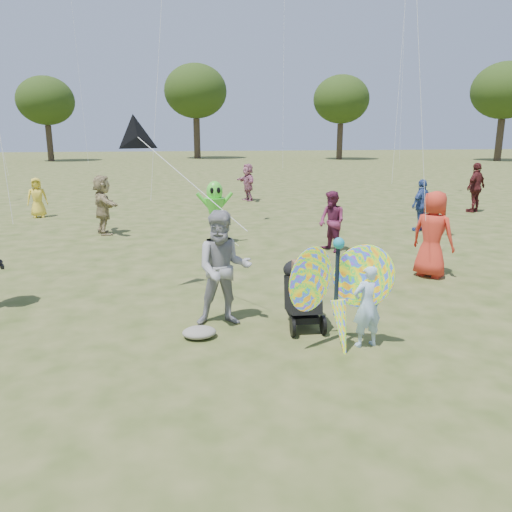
{
  "coord_description": "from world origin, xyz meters",
  "views": [
    {
      "loc": [
        -1.52,
        -6.09,
        3.01
      ],
      "look_at": [
        -0.2,
        1.5,
        1.1
      ],
      "focal_mm": 35.0,
      "sensor_mm": 36.0,
      "label": 1
    }
  ],
  "objects_px": {
    "adult_man": "(224,269)",
    "crowd_g": "(37,198)",
    "crowd_a": "(433,234)",
    "crowd_c": "(422,205)",
    "crowd_e": "(332,222)",
    "child_girl": "(367,306)",
    "alien_kite": "(215,209)",
    "crowd_h": "(476,188)",
    "crowd_j": "(248,182)",
    "jogging_stroller": "(302,289)",
    "butterfly_kite": "(339,294)",
    "crowd_d": "(103,205)"
  },
  "relations": [
    {
      "from": "adult_man",
      "to": "crowd_e",
      "type": "relative_size",
      "value": 1.18
    },
    {
      "from": "butterfly_kite",
      "to": "crowd_c",
      "type": "bearing_deg",
      "value": 55.71
    },
    {
      "from": "crowd_a",
      "to": "alien_kite",
      "type": "bearing_deg",
      "value": 9.5
    },
    {
      "from": "crowd_j",
      "to": "butterfly_kite",
      "type": "relative_size",
      "value": 0.92
    },
    {
      "from": "child_girl",
      "to": "crowd_h",
      "type": "height_order",
      "value": "crowd_h"
    },
    {
      "from": "child_girl",
      "to": "crowd_c",
      "type": "xyz_separation_m",
      "value": [
        5.04,
        8.0,
        0.19
      ]
    },
    {
      "from": "child_girl",
      "to": "adult_man",
      "type": "bearing_deg",
      "value": -40.48
    },
    {
      "from": "crowd_h",
      "to": "crowd_c",
      "type": "bearing_deg",
      "value": 11.57
    },
    {
      "from": "child_girl",
      "to": "alien_kite",
      "type": "relative_size",
      "value": 0.71
    },
    {
      "from": "adult_man",
      "to": "crowd_h",
      "type": "height_order",
      "value": "crowd_h"
    },
    {
      "from": "child_girl",
      "to": "crowd_a",
      "type": "relative_size",
      "value": 0.67
    },
    {
      "from": "crowd_h",
      "to": "crowd_g",
      "type": "bearing_deg",
      "value": -33.15
    },
    {
      "from": "adult_man",
      "to": "alien_kite",
      "type": "bearing_deg",
      "value": 89.09
    },
    {
      "from": "crowd_a",
      "to": "crowd_c",
      "type": "relative_size",
      "value": 1.14
    },
    {
      "from": "crowd_d",
      "to": "crowd_e",
      "type": "bearing_deg",
      "value": -138.58
    },
    {
      "from": "crowd_d",
      "to": "crowd_j",
      "type": "distance_m",
      "value": 8.81
    },
    {
      "from": "crowd_e",
      "to": "crowd_c",
      "type": "bearing_deg",
      "value": 101.29
    },
    {
      "from": "crowd_g",
      "to": "alien_kite",
      "type": "relative_size",
      "value": 0.83
    },
    {
      "from": "child_girl",
      "to": "adult_man",
      "type": "xyz_separation_m",
      "value": [
        -1.92,
        1.2,
        0.31
      ]
    },
    {
      "from": "crowd_d",
      "to": "crowd_g",
      "type": "relative_size",
      "value": 1.25
    },
    {
      "from": "crowd_a",
      "to": "crowd_e",
      "type": "distance_m",
      "value": 2.93
    },
    {
      "from": "adult_man",
      "to": "child_girl",
      "type": "bearing_deg",
      "value": -28.88
    },
    {
      "from": "crowd_a",
      "to": "crowd_h",
      "type": "relative_size",
      "value": 0.97
    },
    {
      "from": "crowd_d",
      "to": "jogging_stroller",
      "type": "distance_m",
      "value": 9.16
    },
    {
      "from": "crowd_a",
      "to": "jogging_stroller",
      "type": "relative_size",
      "value": 1.69
    },
    {
      "from": "adult_man",
      "to": "crowd_h",
      "type": "xyz_separation_m",
      "value": [
        10.87,
        9.99,
        0.03
      ]
    },
    {
      "from": "crowd_j",
      "to": "butterfly_kite",
      "type": "height_order",
      "value": "crowd_j"
    },
    {
      "from": "child_girl",
      "to": "crowd_h",
      "type": "relative_size",
      "value": 0.65
    },
    {
      "from": "crowd_g",
      "to": "crowd_h",
      "type": "xyz_separation_m",
      "value": [
        16.39,
        -1.59,
        0.23
      ]
    },
    {
      "from": "alien_kite",
      "to": "crowd_d",
      "type": "bearing_deg",
      "value": 149.17
    },
    {
      "from": "child_girl",
      "to": "alien_kite",
      "type": "xyz_separation_m",
      "value": [
        -1.49,
        7.24,
        0.35
      ]
    },
    {
      "from": "crowd_h",
      "to": "crowd_j",
      "type": "height_order",
      "value": "crowd_h"
    },
    {
      "from": "crowd_a",
      "to": "crowd_h",
      "type": "xyz_separation_m",
      "value": [
        6.21,
        8.01,
        0.03
      ]
    },
    {
      "from": "child_girl",
      "to": "crowd_c",
      "type": "bearing_deg",
      "value": -130.67
    },
    {
      "from": "crowd_j",
      "to": "crowd_g",
      "type": "bearing_deg",
      "value": -83.49
    },
    {
      "from": "crowd_e",
      "to": "crowd_g",
      "type": "xyz_separation_m",
      "value": [
        -8.81,
        7.01,
        -0.07
      ]
    },
    {
      "from": "adult_man",
      "to": "crowd_g",
      "type": "height_order",
      "value": "adult_man"
    },
    {
      "from": "adult_man",
      "to": "crowd_g",
      "type": "xyz_separation_m",
      "value": [
        -5.52,
        11.58,
        -0.21
      ]
    },
    {
      "from": "crowd_e",
      "to": "butterfly_kite",
      "type": "xyz_separation_m",
      "value": [
        -1.82,
        -5.81,
        0.04
      ]
    },
    {
      "from": "crowd_h",
      "to": "jogging_stroller",
      "type": "xyz_separation_m",
      "value": [
        -9.66,
        -10.28,
        -0.34
      ]
    },
    {
      "from": "butterfly_kite",
      "to": "crowd_a",
      "type": "bearing_deg",
      "value": 45.29
    },
    {
      "from": "crowd_e",
      "to": "crowd_h",
      "type": "distance_m",
      "value": 9.31
    },
    {
      "from": "crowd_j",
      "to": "butterfly_kite",
      "type": "bearing_deg",
      "value": -19.43
    },
    {
      "from": "jogging_stroller",
      "to": "crowd_g",
      "type": "bearing_deg",
      "value": 123.2
    },
    {
      "from": "crowd_j",
      "to": "jogging_stroller",
      "type": "xyz_separation_m",
      "value": [
        -1.52,
        -15.12,
        -0.22
      ]
    },
    {
      "from": "crowd_g",
      "to": "alien_kite",
      "type": "height_order",
      "value": "alien_kite"
    },
    {
      "from": "child_girl",
      "to": "crowd_j",
      "type": "relative_size",
      "value": 0.74
    },
    {
      "from": "crowd_a",
      "to": "crowd_h",
      "type": "height_order",
      "value": "crowd_h"
    },
    {
      "from": "crowd_h",
      "to": "alien_kite",
      "type": "bearing_deg",
      "value": -6.86
    },
    {
      "from": "adult_man",
      "to": "crowd_a",
      "type": "bearing_deg",
      "value": 26.18
    }
  ]
}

